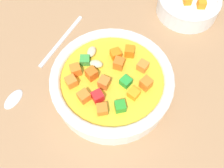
# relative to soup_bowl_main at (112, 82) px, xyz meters

# --- Properties ---
(ground_plane) EXTENTS (1.40, 1.40, 0.02)m
(ground_plane) POSITION_rel_soup_bowl_main_xyz_m (0.00, 0.00, -0.04)
(ground_plane) COLOR #9E754F
(soup_bowl_main) EXTENTS (0.19, 0.19, 0.06)m
(soup_bowl_main) POSITION_rel_soup_bowl_main_xyz_m (0.00, 0.00, 0.00)
(soup_bowl_main) COLOR white
(soup_bowl_main) RESTS_ON ground_plane
(spoon) EXTENTS (0.07, 0.22, 0.01)m
(spoon) POSITION_rel_soup_bowl_main_xyz_m (-0.12, -0.05, -0.02)
(spoon) COLOR silver
(spoon) RESTS_ON ground_plane
(side_bowl_small) EXTENTS (0.12, 0.12, 0.05)m
(side_bowl_small) POSITION_rel_soup_bowl_main_xyz_m (-0.01, 0.23, -0.01)
(side_bowl_small) COLOR white
(side_bowl_small) RESTS_ON ground_plane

